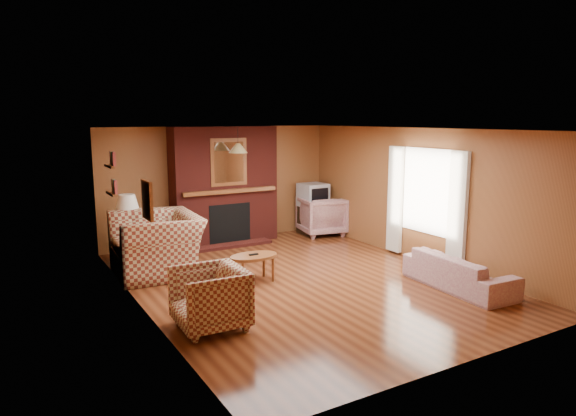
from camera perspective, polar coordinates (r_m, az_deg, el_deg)
floor at (r=8.29m, az=1.43°, el=-8.10°), size 6.50×6.50×0.00m
ceiling at (r=7.88m, az=1.51°, el=8.73°), size 6.50×6.50×0.00m
wall_back at (r=10.86m, az=-7.61°, el=2.65°), size 6.50×0.00×6.50m
wall_front at (r=5.57m, az=19.44°, el=-4.87°), size 6.50×0.00×6.50m
wall_left at (r=7.03m, az=-16.13°, el=-1.67°), size 0.00×6.50×6.50m
wall_right at (r=9.54m, az=14.34°, el=1.41°), size 0.00×6.50×6.50m
fireplace at (r=10.62m, az=-7.05°, el=2.40°), size 2.20×0.82×2.40m
window_right at (r=9.38m, az=14.97°, el=0.78°), size 0.10×1.85×2.00m
bookshelf at (r=8.81m, az=-19.00°, el=3.54°), size 0.09×0.55×0.71m
botanical_print at (r=6.69m, az=-15.36°, el=0.84°), size 0.05×0.40×0.50m
pendant_light at (r=9.92m, az=-5.57°, el=6.64°), size 0.36×0.36×0.48m
plaid_loveseat at (r=8.86m, az=-14.43°, el=-3.87°), size 1.43×1.61×1.00m
plaid_armchair at (r=6.47m, az=-8.71°, el=-9.87°), size 0.88×0.86×0.77m
floral_sofa at (r=8.30m, az=18.45°, el=-6.70°), size 0.82×1.84×0.53m
floral_armchair at (r=11.43m, az=3.72°, el=-0.87°), size 1.07×1.09×0.85m
coffee_table at (r=8.17m, az=-3.83°, el=-5.65°), size 0.79×0.49×0.46m
side_table at (r=9.65m, az=-17.20°, el=-4.26°), size 0.43×0.43×0.54m
table_lamp at (r=9.51m, az=-17.40°, el=-0.39°), size 0.42×0.42×0.70m
tv_stand at (r=11.57m, az=2.77°, el=-1.31°), size 0.57×0.52×0.61m
crt_tv at (r=11.46m, az=2.81°, el=1.45°), size 0.57×0.57×0.52m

